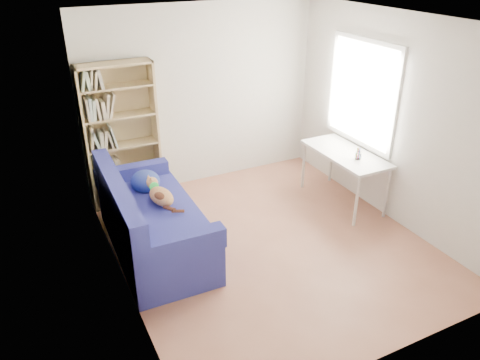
# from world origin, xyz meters

# --- Properties ---
(ground) EXTENTS (4.00, 4.00, 0.00)m
(ground) POSITION_xyz_m (0.00, 0.00, 0.00)
(ground) COLOR #9F5F47
(ground) RESTS_ON ground
(room_shell) EXTENTS (3.54, 4.04, 2.62)m
(room_shell) POSITION_xyz_m (0.10, 0.03, 1.64)
(room_shell) COLOR silver
(room_shell) RESTS_ON ground
(sofa) EXTENTS (0.99, 2.01, 0.98)m
(sofa) POSITION_xyz_m (-1.30, 0.51, 0.37)
(sofa) COLOR navy
(sofa) RESTS_ON ground
(bookshelf) EXTENTS (0.97, 0.30, 1.95)m
(bookshelf) POSITION_xyz_m (-1.25, 1.83, 0.90)
(bookshelf) COLOR tan
(bookshelf) RESTS_ON ground
(desk) EXTENTS (0.60, 1.31, 0.75)m
(desk) POSITION_xyz_m (1.43, 0.45, 0.68)
(desk) COLOR white
(desk) RESTS_ON ground
(pen_cup) EXTENTS (0.08, 0.08, 0.16)m
(pen_cup) POSITION_xyz_m (1.43, 0.20, 0.81)
(pen_cup) COLOR white
(pen_cup) RESTS_ON desk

